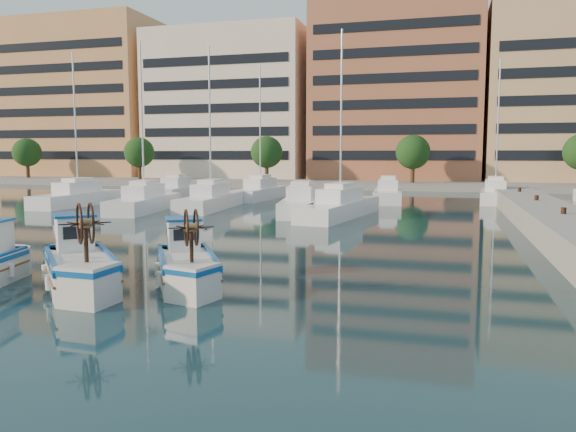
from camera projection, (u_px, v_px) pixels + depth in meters
name	position (u px, v px, depth m)	size (l,w,h in m)	color
ground	(162.00, 293.00, 15.99)	(300.00, 300.00, 0.00)	#1A3944
waterfront	(459.00, 100.00, 74.57)	(180.00, 40.00, 25.60)	gray
yacht_marina	(297.00, 199.00, 42.98)	(41.96, 23.54, 11.50)	white
fishing_boat_b	(79.00, 263.00, 16.49)	(4.04, 4.19, 2.67)	silver
fishing_boat_c	(186.00, 262.00, 16.93)	(3.31, 4.05, 2.46)	silver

